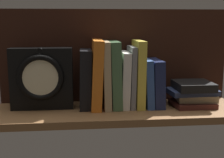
% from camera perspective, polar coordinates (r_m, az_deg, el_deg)
% --- Properties ---
extents(ground_plane, '(0.89, 0.27, 0.03)m').
position_cam_1_polar(ground_plane, '(1.12, 1.35, -6.14)').
color(ground_plane, brown).
extents(back_panel, '(0.89, 0.01, 0.36)m').
position_cam_1_polar(back_panel, '(1.21, 0.62, 4.32)').
color(back_panel, black).
rests_on(back_panel, ground_plane).
extents(book_black_skeptic, '(0.05, 0.13, 0.21)m').
position_cam_1_polar(book_black_skeptic, '(1.13, -4.95, 0.05)').
color(book_black_skeptic, black).
rests_on(book_black_skeptic, ground_plane).
extents(book_orange_pandolfini, '(0.05, 0.17, 0.25)m').
position_cam_1_polar(book_orange_pandolfini, '(1.12, -2.85, 0.96)').
color(book_orange_pandolfini, orange).
rests_on(book_orange_pandolfini, ground_plane).
extents(book_tan_shortstories, '(0.03, 0.16, 0.24)m').
position_cam_1_polar(book_tan_shortstories, '(1.13, -1.14, 0.87)').
color(book_tan_shortstories, tan).
rests_on(book_tan_shortstories, ground_plane).
extents(book_green_romantic, '(0.04, 0.15, 0.24)m').
position_cam_1_polar(book_green_romantic, '(1.13, 0.53, 0.88)').
color(book_green_romantic, '#476B44').
rests_on(book_green_romantic, ground_plane).
extents(book_white_catcher, '(0.03, 0.14, 0.20)m').
position_cam_1_polar(book_white_catcher, '(1.14, 2.27, -0.05)').
color(book_white_catcher, silver).
rests_on(book_white_catcher, ground_plane).
extents(book_gray_chess, '(0.02, 0.14, 0.22)m').
position_cam_1_polar(book_gray_chess, '(1.14, 3.57, 0.47)').
color(book_gray_chess, gray).
rests_on(book_gray_chess, ground_plane).
extents(book_yellow_seinlanguage, '(0.03, 0.15, 0.24)m').
position_cam_1_polar(book_yellow_seinlanguage, '(1.14, 4.89, 1.02)').
color(book_yellow_seinlanguage, gold).
rests_on(book_yellow_seinlanguage, ground_plane).
extents(book_blue_modern, '(0.03, 0.15, 0.18)m').
position_cam_1_polar(book_blue_modern, '(1.15, 6.37, -0.62)').
color(book_blue_modern, '#2D4C8E').
rests_on(book_blue_modern, ground_plane).
extents(book_navy_bierce, '(0.04, 0.15, 0.17)m').
position_cam_1_polar(book_navy_bierce, '(1.16, 8.04, -0.66)').
color(book_navy_bierce, '#192147').
rests_on(book_navy_bierce, ground_plane).
extents(framed_clock, '(0.22, 0.08, 0.22)m').
position_cam_1_polar(framed_clock, '(1.13, -12.86, 0.14)').
color(framed_clock, black).
rests_on(framed_clock, ground_plane).
extents(book_stack_side, '(0.18, 0.14, 0.09)m').
position_cam_1_polar(book_stack_side, '(1.19, 14.78, -2.61)').
color(book_stack_side, '#471E19').
rests_on(book_stack_side, ground_plane).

